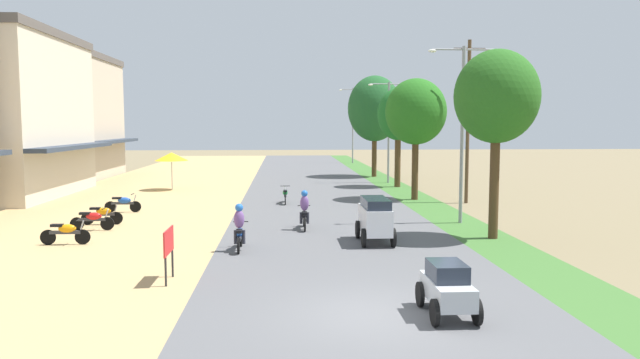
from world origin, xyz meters
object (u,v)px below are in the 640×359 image
parked_motorbike_nearest (66,231)px  streetlamp_mid (389,125)px  streetlamp_far (353,120)px  motorbike_ahead_third (285,194)px  motorbike_ahead_second (304,211)px  median_tree_third (398,115)px  streetlamp_near (462,122)px  car_hatchback_silver (447,287)px  street_signboard (169,245)px  median_tree_second (416,112)px  utility_pole_near (468,119)px  median_tree_nearest (497,98)px  median_tree_fourth (375,109)px  vendor_umbrella (171,157)px  car_van_white (375,217)px  parked_motorbike_third (102,214)px  parked_motorbike_second (93,219)px  parked_motorbike_fourth (123,203)px  motorbike_foreground_rider (240,228)px

parked_motorbike_nearest → streetlamp_mid: streetlamp_mid is taller
streetlamp_far → motorbike_ahead_third: (-7.82, -34.36, -4.33)m
streetlamp_far → motorbike_ahead_second: bearing=-99.4°
parked_motorbike_nearest → median_tree_third: (16.01, 19.17, 4.56)m
parked_motorbike_nearest → streetlamp_near: size_ratio=0.23×
parked_motorbike_nearest → streetlamp_far: bearing=70.6°
car_hatchback_silver → street_signboard: bearing=153.7°
parked_motorbike_nearest → median_tree_third: size_ratio=0.26×
median_tree_second → utility_pole_near: 3.00m
motorbike_ahead_second → motorbike_ahead_third: bearing=95.4°
streetlamp_far → car_hatchback_silver: streetlamp_far is taller
parked_motorbike_nearest → utility_pole_near: 21.72m
streetlamp_near → utility_pole_near: bearing=70.6°
median_tree_nearest → streetlamp_mid: bearing=90.5°
motorbike_ahead_third → streetlamp_near: bearing=-41.5°
median_tree_fourth → streetlamp_mid: size_ratio=1.12×
vendor_umbrella → car_van_white: bearing=-59.7°
parked_motorbike_third → median_tree_nearest: size_ratio=0.25×
median_tree_second → motorbike_ahead_second: (-6.82, -9.54, -4.31)m
street_signboard → streetlamp_near: bearing=39.8°
median_tree_second → median_tree_third: size_ratio=1.01×
parked_motorbike_third → utility_pole_near: bearing=19.5°
parked_motorbike_nearest → motorbike_ahead_third: bearing=53.2°
utility_pole_near → car_hatchback_silver: utility_pole_near is taller
parked_motorbike_nearest → median_tree_nearest: bearing=0.8°
streetlamp_near → motorbike_ahead_third: (-7.82, 6.91, -3.99)m
utility_pole_near → motorbike_ahead_second: bearing=-138.9°
parked_motorbike_second → utility_pole_near: utility_pole_near is taller
streetlamp_far → motorbike_ahead_second: streetlamp_far is taller
median_tree_second → streetlamp_far: (0.23, 33.03, -0.26)m
parked_motorbike_fourth → car_hatchback_silver: bearing=-55.1°
street_signboard → streetlamp_near: (11.13, 9.26, 3.45)m
streetlamp_near → motorbike_foreground_rider: 11.47m
parked_motorbike_second → motorbike_ahead_third: (8.03, 7.86, 0.02)m
parked_motorbike_second → median_tree_fourth: (15.58, 24.49, 5.20)m
vendor_umbrella → median_tree_nearest: size_ratio=0.35×
utility_pole_near → streetlamp_far: bearing=94.1°
utility_pole_near → motorbike_ahead_third: bearing=-179.6°
median_tree_nearest → median_tree_third: (-0.06, 18.94, -0.36)m
motorbike_foreground_rider → median_tree_nearest: bearing=10.1°
median_tree_second → streetlamp_far: size_ratio=0.83×
parked_motorbike_nearest → streetlamp_mid: bearing=54.4°
parked_motorbike_nearest → car_van_white: 11.38m
median_tree_nearest → streetlamp_far: 44.90m
median_tree_fourth → utility_pole_near: bearing=-80.7°
parked_motorbike_nearest → median_tree_second: median_tree_second is taller
median_tree_second → parked_motorbike_second: bearing=-149.5°
parked_motorbike_nearest → motorbike_ahead_second: (8.84, 2.56, 0.30)m
parked_motorbike_second → vendor_umbrella: 15.39m
median_tree_fourth → car_hatchback_silver: bearing=-96.2°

